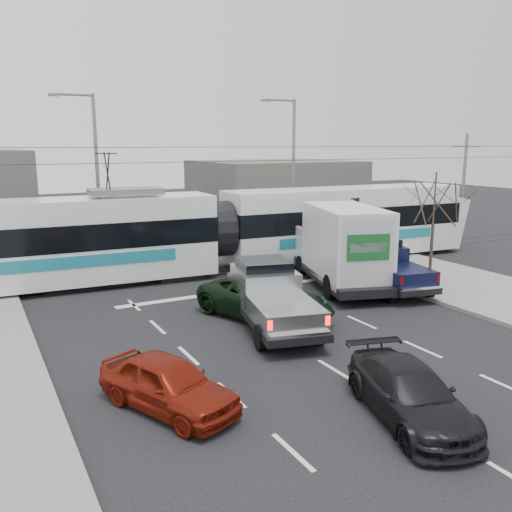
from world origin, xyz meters
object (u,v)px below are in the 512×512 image
traffic_signal (356,218)px  green_car (265,299)px  red_car (168,384)px  dark_car (410,393)px  silver_pickup (270,295)px  street_lamp_far (93,167)px  box_truck (341,247)px  bare_tree (434,203)px  street_lamp_near (291,164)px  tram (217,231)px  navy_pickup (385,265)px

traffic_signal → green_car: (-7.65, -4.45, -1.99)m
red_car → dark_car: 5.75m
silver_pickup → green_car: bearing=89.0°
street_lamp_far → box_truck: bearing=-54.1°
bare_tree → box_truck: bearing=149.8°
silver_pickup → box_truck: 6.33m
traffic_signal → dark_car: (-8.31, -12.57, -2.11)m
street_lamp_near → street_lamp_far: (-11.50, 2.00, 0.00)m
street_lamp_near → red_car: (-13.98, -16.95, -4.45)m
street_lamp_near → tram: size_ratio=0.31×
box_truck → bare_tree: bearing=-12.9°
street_lamp_far → silver_pickup: street_lamp_far is taller
bare_tree → traffic_signal: (-1.13, 4.00, -1.05)m
street_lamp_near → street_lamp_far: bearing=170.1°
navy_pickup → red_car: 13.71m
tram → silver_pickup: bearing=-98.5°
bare_tree → dark_car: 13.14m
green_car → red_car: 7.43m
traffic_signal → street_lamp_near: street_lamp_near is taller
box_truck → green_car: (-5.28, -2.48, -1.07)m
traffic_signal → silver_pickup: traffic_signal is taller
silver_pickup → green_car: size_ratio=1.18×
bare_tree → green_car: size_ratio=0.92×
red_car → box_truck: bearing=12.0°
silver_pickup → navy_pickup: (6.91, 1.83, -0.02)m
green_car → navy_pickup: bearing=-8.2°
red_car → silver_pickup: bearing=16.5°
tram → silver_pickup: 8.60m
traffic_signal → dark_car: traffic_signal is taller
bare_tree → tram: 10.36m
navy_pickup → green_car: size_ratio=1.01×
tram → silver_pickup: tram is taller
traffic_signal → street_lamp_near: (0.84, 7.50, 2.37)m
street_lamp_near → silver_pickup: bearing=-124.5°
tram → green_car: tram is taller
street_lamp_near → dark_car: street_lamp_near is taller
street_lamp_near → dark_car: (-9.15, -20.08, -4.48)m
street_lamp_near → street_lamp_far: 11.67m
street_lamp_near → silver_pickup: street_lamp_near is taller
green_car → dark_car: bearing=-112.7°
green_car → traffic_signal: bearing=12.1°
street_lamp_near → tram: street_lamp_near is taller
silver_pickup → street_lamp_far: bearing=114.6°
bare_tree → silver_pickup: (-8.95, -1.11, -2.70)m
green_car → dark_car: 8.15m
traffic_signal → green_car: bearing=-149.8°
bare_tree → traffic_signal: bearing=105.8°
green_car → tram: bearing=60.4°
traffic_signal → green_car: size_ratio=0.67×
tram → box_truck: tram is taller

